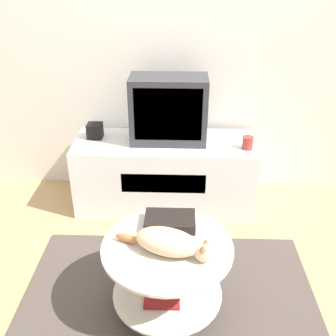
{
  "coord_description": "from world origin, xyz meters",
  "views": [
    {
      "loc": [
        0.05,
        -1.67,
        1.79
      ],
      "look_at": [
        -0.02,
        0.46,
        0.63
      ],
      "focal_mm": 42.0,
      "sensor_mm": 36.0,
      "label": 1
    }
  ],
  "objects_px": {
    "cat": "(170,243)",
    "dvd_box": "(170,221)",
    "tv": "(169,110)",
    "speaker": "(95,131)"
  },
  "relations": [
    {
      "from": "speaker",
      "to": "dvd_box",
      "type": "xyz_separation_m",
      "value": [
        0.61,
        -0.98,
        -0.12
      ]
    },
    {
      "from": "speaker",
      "to": "cat",
      "type": "height_order",
      "value": "speaker"
    },
    {
      "from": "tv",
      "to": "cat",
      "type": "height_order",
      "value": "tv"
    },
    {
      "from": "dvd_box",
      "to": "cat",
      "type": "xyz_separation_m",
      "value": [
        0.0,
        -0.23,
        0.03
      ]
    },
    {
      "from": "dvd_box",
      "to": "cat",
      "type": "distance_m",
      "value": 0.23
    },
    {
      "from": "speaker",
      "to": "dvd_box",
      "type": "bearing_deg",
      "value": -58.23
    },
    {
      "from": "cat",
      "to": "dvd_box",
      "type": "bearing_deg",
      "value": 108.33
    },
    {
      "from": "speaker",
      "to": "cat",
      "type": "bearing_deg",
      "value": -63.15
    },
    {
      "from": "tv",
      "to": "speaker",
      "type": "xyz_separation_m",
      "value": [
        -0.56,
        0.04,
        -0.19
      ]
    },
    {
      "from": "tv",
      "to": "speaker",
      "type": "distance_m",
      "value": 0.6
    }
  ]
}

